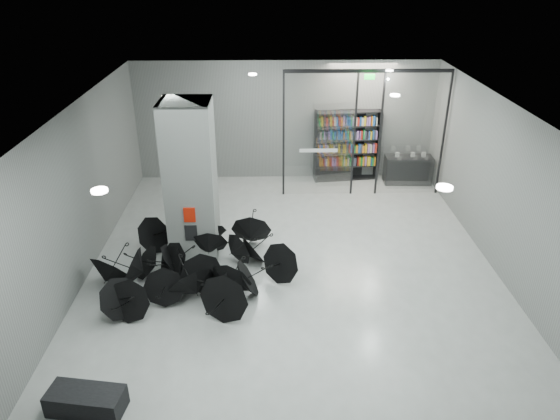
{
  "coord_description": "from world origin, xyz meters",
  "views": [
    {
      "loc": [
        -0.55,
        -9.82,
        7.01
      ],
      "look_at": [
        -0.3,
        1.5,
        1.4
      ],
      "focal_mm": 33.13,
      "sensor_mm": 36.0,
      "label": 1
    }
  ],
  "objects_px": {
    "column": "(191,180)",
    "umbrella_cluster": "(192,272)",
    "bookshelf": "(347,146)",
    "shop_counter": "(408,170)",
    "bench": "(86,401)"
  },
  "relations": [
    {
      "from": "shop_counter",
      "to": "column",
      "type": "bearing_deg",
      "value": -144.14
    },
    {
      "from": "bookshelf",
      "to": "shop_counter",
      "type": "bearing_deg",
      "value": -17.46
    },
    {
      "from": "column",
      "to": "umbrella_cluster",
      "type": "xyz_separation_m",
      "value": [
        0.09,
        -1.54,
        -1.69
      ]
    },
    {
      "from": "bench",
      "to": "shop_counter",
      "type": "bearing_deg",
      "value": 60.04
    },
    {
      "from": "bookshelf",
      "to": "umbrella_cluster",
      "type": "bearing_deg",
      "value": -132.12
    },
    {
      "from": "bookshelf",
      "to": "shop_counter",
      "type": "relative_size",
      "value": 1.53
    },
    {
      "from": "bookshelf",
      "to": "bench",
      "type": "bearing_deg",
      "value": -126.43
    },
    {
      "from": "column",
      "to": "umbrella_cluster",
      "type": "height_order",
      "value": "column"
    },
    {
      "from": "column",
      "to": "shop_counter",
      "type": "relative_size",
      "value": 2.55
    },
    {
      "from": "shop_counter",
      "to": "umbrella_cluster",
      "type": "bearing_deg",
      "value": -135.42
    },
    {
      "from": "bench",
      "to": "column",
      "type": "bearing_deg",
      "value": 86.34
    },
    {
      "from": "bench",
      "to": "bookshelf",
      "type": "xyz_separation_m",
      "value": [
        5.79,
        10.08,
        1.0
      ]
    },
    {
      "from": "shop_counter",
      "to": "umbrella_cluster",
      "type": "xyz_separation_m",
      "value": [
        -6.56,
        -5.89,
        -0.16
      ]
    },
    {
      "from": "bookshelf",
      "to": "shop_counter",
      "type": "distance_m",
      "value": 2.22
    },
    {
      "from": "bookshelf",
      "to": "shop_counter",
      "type": "xyz_separation_m",
      "value": [
        2.06,
        -0.4,
        -0.73
      ]
    }
  ]
}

